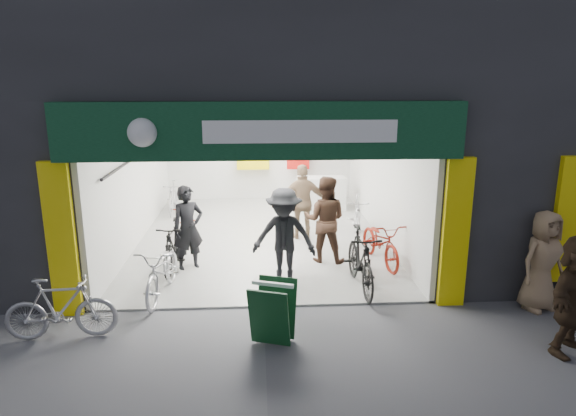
{
  "coord_description": "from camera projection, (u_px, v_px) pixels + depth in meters",
  "views": [
    {
      "loc": [
        -0.08,
        -8.14,
        3.89
      ],
      "look_at": [
        0.51,
        1.5,
        1.38
      ],
      "focal_mm": 32.0,
      "sensor_mm": 36.0,
      "label": 1
    }
  ],
  "objects": [
    {
      "name": "ground",
      "position": [
        264.0,
        308.0,
        8.84
      ],
      "size": [
        60.0,
        60.0,
        0.0
      ],
      "primitive_type": "plane",
      "color": "#56565B",
      "rests_on": "ground"
    },
    {
      "name": "building",
      "position": [
        295.0,
        57.0,
        12.63
      ],
      "size": [
        17.0,
        10.27,
        8.0
      ],
      "color": "#232326",
      "rests_on": "ground"
    },
    {
      "name": "bike_left_front",
      "position": [
        163.0,
        271.0,
        9.19
      ],
      "size": [
        0.84,
        1.93,
        0.99
      ],
      "primitive_type": "imported",
      "rotation": [
        0.0,
        0.0,
        -0.1
      ],
      "color": "silver",
      "rests_on": "ground"
    },
    {
      "name": "bike_left_midfront",
      "position": [
        174.0,
        246.0,
        10.45
      ],
      "size": [
        0.61,
        1.76,
        1.04
      ],
      "primitive_type": "imported",
      "rotation": [
        0.0,
        0.0,
        -0.07
      ],
      "color": "black",
      "rests_on": "ground"
    },
    {
      "name": "bike_left_midback",
      "position": [
        188.0,
        221.0,
        12.61
      ],
      "size": [
        0.57,
        1.59,
        0.83
      ],
      "primitive_type": "imported",
      "rotation": [
        0.0,
        0.0,
        0.01
      ],
      "color": "maroon",
      "rests_on": "ground"
    },
    {
      "name": "bike_left_back",
      "position": [
        173.0,
        198.0,
        14.73
      ],
      "size": [
        0.47,
        1.57,
        0.94
      ],
      "primitive_type": "imported",
      "rotation": [
        0.0,
        0.0,
        0.02
      ],
      "color": "#AAAAAE",
      "rests_on": "ground"
    },
    {
      "name": "bike_right_front",
      "position": [
        360.0,
        260.0,
        9.46
      ],
      "size": [
        0.61,
        1.95,
        1.16
      ],
      "primitive_type": "imported",
      "rotation": [
        0.0,
        0.0,
        0.03
      ],
      "color": "black",
      "rests_on": "ground"
    },
    {
      "name": "bike_right_mid",
      "position": [
        381.0,
        242.0,
        10.8
      ],
      "size": [
        0.94,
        1.91,
        0.96
      ],
      "primitive_type": "imported",
      "rotation": [
        0.0,
        0.0,
        0.17
      ],
      "color": "maroon",
      "rests_on": "ground"
    },
    {
      "name": "bike_right_back",
      "position": [
        357.0,
        218.0,
        12.43
      ],
      "size": [
        0.76,
        1.83,
        1.06
      ],
      "primitive_type": "imported",
      "rotation": [
        0.0,
        0.0,
        -0.15
      ],
      "color": "#A7A6AB",
      "rests_on": "ground"
    },
    {
      "name": "parked_bike",
      "position": [
        61.0,
        308.0,
        7.7
      ],
      "size": [
        1.68,
        0.59,
        0.99
      ],
      "primitive_type": "imported",
      "rotation": [
        0.0,
        0.0,
        1.65
      ],
      "color": "#A3A3A8",
      "rests_on": "ground"
    },
    {
      "name": "customer_a",
      "position": [
        188.0,
        228.0,
        10.37
      ],
      "size": [
        0.77,
        0.68,
        1.76
      ],
      "primitive_type": "imported",
      "rotation": [
        0.0,
        0.0,
        0.49
      ],
      "color": "black",
      "rests_on": "ground"
    },
    {
      "name": "customer_b",
      "position": [
        325.0,
        220.0,
        10.79
      ],
      "size": [
        1.06,
        0.92,
        1.87
      ],
      "primitive_type": "imported",
      "rotation": [
        0.0,
        0.0,
        2.88
      ],
      "color": "#3C261B",
      "rests_on": "ground"
    },
    {
      "name": "customer_c",
      "position": [
        284.0,
        236.0,
        9.71
      ],
      "size": [
        1.32,
        0.92,
        1.86
      ],
      "primitive_type": "imported",
      "rotation": [
        0.0,
        0.0,
        -0.2
      ],
      "color": "black",
      "rests_on": "ground"
    },
    {
      "name": "customer_d",
      "position": [
        303.0,
        203.0,
        12.3
      ],
      "size": [
        1.11,
        0.52,
        1.85
      ],
      "primitive_type": "imported",
      "rotation": [
        0.0,
        0.0,
        3.2
      ],
      "color": "#7D6249",
      "rests_on": "ground"
    },
    {
      "name": "pedestrian_near",
      "position": [
        542.0,
        261.0,
        8.61
      ],
      "size": [
        0.98,
        0.8,
        1.74
      ],
      "primitive_type": "imported",
      "rotation": [
        0.0,
        0.0,
        0.33
      ],
      "color": "#967857",
      "rests_on": "ground"
    },
    {
      "name": "pedestrian_far",
      "position": [
        575.0,
        295.0,
        7.23
      ],
      "size": [
        1.65,
        1.32,
        1.76
      ],
      "primitive_type": "imported",
      "rotation": [
        0.0,
        0.0,
        0.57
      ],
      "color": "#322316",
      "rests_on": "ground"
    },
    {
      "name": "sandwich_board",
      "position": [
        273.0,
        311.0,
        7.58
      ],
      "size": [
        0.77,
        0.78,
        0.93
      ],
      "rotation": [
        0.0,
        0.0,
        -0.33
      ],
      "color": "#0D3618",
      "rests_on": "ground"
    }
  ]
}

